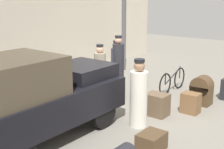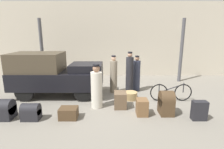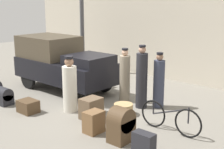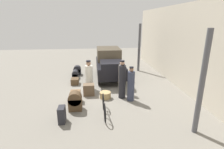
# 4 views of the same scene
# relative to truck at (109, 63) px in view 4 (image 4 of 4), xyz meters

# --- Properties ---
(ground_plane) EXTENTS (30.00, 30.00, 0.00)m
(ground_plane) POSITION_rel_truck_xyz_m (2.27, -0.30, -0.99)
(ground_plane) COLOR gray
(station_building_facade) EXTENTS (16.00, 0.15, 4.50)m
(station_building_facade) POSITION_rel_truck_xyz_m (2.27, 3.78, 1.26)
(station_building_facade) COLOR beige
(station_building_facade) RESTS_ON ground
(canopy_pillar_left) EXTENTS (0.18, 0.18, 3.44)m
(canopy_pillar_left) POSITION_rel_truck_xyz_m (-1.35, 2.32, 0.72)
(canopy_pillar_left) COLOR #4C4C51
(canopy_pillar_left) RESTS_ON ground
(canopy_pillar_right) EXTENTS (0.18, 0.18, 3.44)m
(canopy_pillar_right) POSITION_rel_truck_xyz_m (6.30, 2.32, 0.72)
(canopy_pillar_right) COLOR #4C4C51
(canopy_pillar_right) RESTS_ON ground
(truck) EXTENTS (3.76, 1.65, 1.86)m
(truck) POSITION_rel_truck_xyz_m (0.00, 0.00, 0.00)
(truck) COLOR black
(truck) RESTS_ON ground
(bicycle) EXTENTS (1.66, 0.04, 0.74)m
(bicycle) POSITION_rel_truck_xyz_m (4.84, -0.67, -0.64)
(bicycle) COLOR black
(bicycle) RESTS_ON ground
(wicker_basket) EXTENTS (0.54, 0.54, 0.31)m
(wicker_basket) POSITION_rel_truck_xyz_m (3.26, -0.51, -0.84)
(wicker_basket) COLOR tan
(wicker_basket) RESTS_ON ground
(porter_carrying_trunk) EXTENTS (0.33, 0.33, 1.70)m
(porter_carrying_trunk) POSITION_rel_truck_xyz_m (2.57, 0.40, -0.21)
(porter_carrying_trunk) COLOR gray
(porter_carrying_trunk) RESTS_ON ground
(porter_lifting_near_truck) EXTENTS (0.41, 0.41, 1.61)m
(porter_lifting_near_truck) POSITION_rel_truck_xyz_m (1.94, -1.30, -0.27)
(porter_lifting_near_truck) COLOR silver
(porter_lifting_near_truck) RESTS_ON ground
(porter_with_bicycle) EXTENTS (0.33, 0.33, 1.65)m
(porter_with_bicycle) POSITION_rel_truck_xyz_m (3.64, 0.66, -0.23)
(porter_with_bicycle) COLOR #33384C
(porter_with_bicycle) RESTS_ON ground
(porter_standing_middle) EXTENTS (0.34, 0.34, 1.87)m
(porter_standing_middle) POSITION_rel_truck_xyz_m (3.28, 0.30, -0.13)
(porter_standing_middle) COLOR #232328
(porter_standing_middle) RESTS_ON ground
(trunk_barrel_dark) EXTENTS (0.54, 0.38, 0.53)m
(trunk_barrel_dark) POSITION_rel_truck_xyz_m (-0.04, -2.25, -0.73)
(trunk_barrel_dark) COLOR #232328
(trunk_barrel_dark) RESTS_ON ground
(trunk_large_brown) EXTENTS (0.43, 0.55, 0.81)m
(trunk_large_brown) POSITION_rel_truck_xyz_m (4.29, -1.86, -0.59)
(trunk_large_brown) COLOR #4C3823
(trunk_large_brown) RESTS_ON ground
(suitcase_small_leather) EXTENTS (0.44, 0.55, 0.57)m
(suitcase_small_leather) POSITION_rel_truck_xyz_m (2.79, -1.31, -0.71)
(suitcase_small_leather) COLOR brown
(suitcase_small_leather) RESTS_ON ground
(suitcase_black_upright) EXTENTS (0.38, 0.50, 0.65)m
(suitcase_black_upright) POSITION_rel_truck_xyz_m (-0.83, -2.18, -0.69)
(suitcase_black_upright) COLOR #232328
(suitcase_black_upright) RESTS_ON ground
(trunk_wicker_pale) EXTENTS (0.44, 0.24, 0.62)m
(trunk_wicker_pale) POSITION_rel_truck_xyz_m (5.21, -2.26, -0.69)
(trunk_wicker_pale) COLOR #232328
(trunk_wicker_pale) RESTS_ON ground
(suitcase_tan_flat) EXTENTS (0.36, 0.45, 0.54)m
(suitcase_tan_flat) POSITION_rel_truck_xyz_m (3.48, -1.91, -0.73)
(suitcase_tan_flat) COLOR brown
(suitcase_tan_flat) RESTS_ON ground
(trunk_umber_medium) EXTENTS (0.56, 0.44, 0.36)m
(trunk_umber_medium) POSITION_rel_truck_xyz_m (1.11, -2.17, -0.82)
(trunk_umber_medium) COLOR #4C3823
(trunk_umber_medium) RESTS_ON ground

